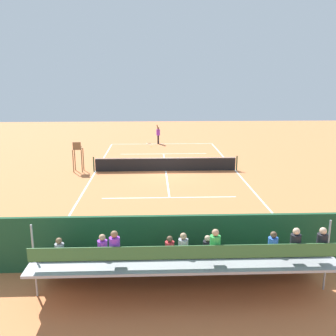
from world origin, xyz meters
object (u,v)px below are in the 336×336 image
(tennis_net, at_px, (166,164))
(equipment_bag, at_px, (229,255))
(tennis_ball_far, at_px, (151,147))
(tennis_racket, at_px, (147,143))
(bleacher_stand, at_px, (184,262))
(tennis_ball_near, at_px, (155,146))
(tennis_player, at_px, (158,134))
(umpire_chair, at_px, (78,153))
(courtside_bench, at_px, (268,243))

(tennis_net, relative_size, equipment_bag, 11.44)
(tennis_net, height_order, tennis_ball_far, tennis_net)
(tennis_racket, height_order, tennis_ball_far, tennis_ball_far)
(bleacher_stand, xyz_separation_m, equipment_bag, (-1.84, -1.98, -0.80))
(bleacher_stand, distance_m, equipment_bag, 2.82)
(tennis_net, xyz_separation_m, tennis_racket, (1.49, -11.23, -0.49))
(tennis_net, bearing_deg, equipment_bag, 98.00)
(bleacher_stand, height_order, equipment_bag, bleacher_stand)
(equipment_bag, height_order, tennis_racket, equipment_bag)
(tennis_racket, bearing_deg, bleacher_stand, 93.29)
(equipment_bag, relative_size, tennis_ball_far, 13.64)
(tennis_net, bearing_deg, bleacher_stand, 90.17)
(bleacher_stand, xyz_separation_m, tennis_ball_near, (0.75, -25.13, -0.95))
(bleacher_stand, distance_m, tennis_player, 26.49)
(tennis_ball_far, bearing_deg, bleacher_stand, 92.55)
(tennis_ball_far, bearing_deg, tennis_ball_near, -129.52)
(bleacher_stand, xyz_separation_m, umpire_chair, (6.25, -15.49, 0.33))
(tennis_player, xyz_separation_m, tennis_racket, (1.10, -0.13, -1.00))
(tennis_net, xyz_separation_m, umpire_chair, (6.20, -0.11, 0.81))
(tennis_net, xyz_separation_m, tennis_ball_far, (1.05, -9.33, -0.47))
(bleacher_stand, bearing_deg, equipment_bag, -132.86)
(tennis_player, bearing_deg, bleacher_stand, 90.92)
(tennis_net, height_order, courtside_bench, tennis_net)
(tennis_racket, relative_size, tennis_ball_far, 8.66)
(tennis_racket, bearing_deg, equipment_bag, 97.79)
(umpire_chair, xyz_separation_m, equipment_bag, (-8.08, 13.51, -1.13))
(bleacher_stand, relative_size, tennis_ball_near, 137.27)
(tennis_player, bearing_deg, courtside_bench, 98.69)
(tennis_ball_far, bearing_deg, tennis_racket, -77.26)
(tennis_ball_near, bearing_deg, courtside_bench, 99.98)
(tennis_net, xyz_separation_m, bleacher_stand, (-0.05, 15.38, 0.48))
(equipment_bag, xyz_separation_m, tennis_ball_near, (2.59, -23.15, -0.15))
(courtside_bench, bearing_deg, umpire_chair, -54.50)
(tennis_racket, bearing_deg, umpire_chair, 67.03)
(courtside_bench, relative_size, tennis_ball_near, 27.27)
(bleacher_stand, height_order, tennis_player, bleacher_stand)
(tennis_ball_far, bearing_deg, equipment_bag, 97.36)
(tennis_net, relative_size, umpire_chair, 4.81)
(tennis_ball_near, distance_m, tennis_ball_far, 0.54)
(tennis_player, height_order, tennis_racket, tennis_player)
(tennis_racket, bearing_deg, courtside_bench, 101.15)
(tennis_net, distance_m, tennis_racket, 11.34)
(umpire_chair, bearing_deg, equipment_bag, 120.89)
(tennis_net, distance_m, bleacher_stand, 15.39)
(equipment_bag, bearing_deg, courtside_bench, -174.98)
(tennis_net, bearing_deg, tennis_ball_far, -83.55)
(bleacher_stand, height_order, tennis_racket, bleacher_stand)
(bleacher_stand, height_order, tennis_ball_far, bleacher_stand)
(umpire_chair, xyz_separation_m, tennis_ball_near, (-5.49, -9.63, -1.28))
(courtside_bench, bearing_deg, tennis_ball_near, -80.02)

